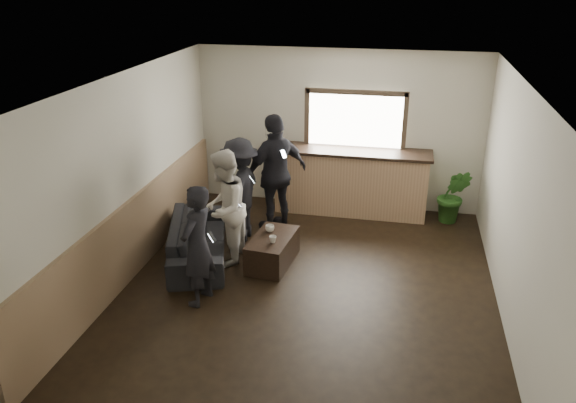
% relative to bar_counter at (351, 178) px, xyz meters
% --- Properties ---
extents(ground, '(5.00, 6.00, 0.01)m').
position_rel_bar_counter_xyz_m(ground, '(-0.30, -2.70, -0.64)').
color(ground, black).
extents(room_shell, '(5.01, 6.01, 2.80)m').
position_rel_bar_counter_xyz_m(room_shell, '(-1.04, -2.70, 0.83)').
color(room_shell, silver).
rests_on(room_shell, ground).
extents(bar_counter, '(2.70, 0.68, 2.13)m').
position_rel_bar_counter_xyz_m(bar_counter, '(0.00, 0.00, 0.00)').
color(bar_counter, tan).
rests_on(bar_counter, ground).
extents(sofa, '(1.34, 2.14, 0.58)m').
position_rel_bar_counter_xyz_m(sofa, '(-2.05, -2.17, -0.35)').
color(sofa, black).
rests_on(sofa, ground).
extents(coffee_table, '(0.64, 1.02, 0.43)m').
position_rel_bar_counter_xyz_m(coffee_table, '(-0.92, -2.15, -0.42)').
color(coffee_table, black).
rests_on(coffee_table, ground).
extents(cup_a, '(0.18, 0.18, 0.10)m').
position_rel_bar_counter_xyz_m(cup_a, '(-0.99, -1.98, -0.16)').
color(cup_a, silver).
rests_on(cup_a, coffee_table).
extents(cup_b, '(0.15, 0.15, 0.10)m').
position_rel_bar_counter_xyz_m(cup_b, '(-0.87, -2.31, -0.16)').
color(cup_b, silver).
rests_on(cup_b, coffee_table).
extents(potted_plant, '(0.58, 0.49, 0.97)m').
position_rel_bar_counter_xyz_m(potted_plant, '(1.74, -0.10, -0.16)').
color(potted_plant, '#2D6623').
rests_on(potted_plant, ground).
extents(person_a, '(0.51, 0.65, 1.61)m').
position_rel_bar_counter_xyz_m(person_a, '(-1.60, -3.32, 0.17)').
color(person_a, black).
rests_on(person_a, ground).
extents(person_b, '(0.66, 0.84, 1.71)m').
position_rel_bar_counter_xyz_m(person_b, '(-1.60, -2.22, 0.21)').
color(person_b, beige).
rests_on(person_b, ground).
extents(person_c, '(0.71, 1.12, 1.66)m').
position_rel_bar_counter_xyz_m(person_c, '(-1.60, -1.43, 0.19)').
color(person_c, black).
rests_on(person_c, ground).
extents(person_d, '(1.13, 1.16, 1.95)m').
position_rel_bar_counter_xyz_m(person_d, '(-1.12, -0.98, 0.34)').
color(person_d, black).
rests_on(person_d, ground).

